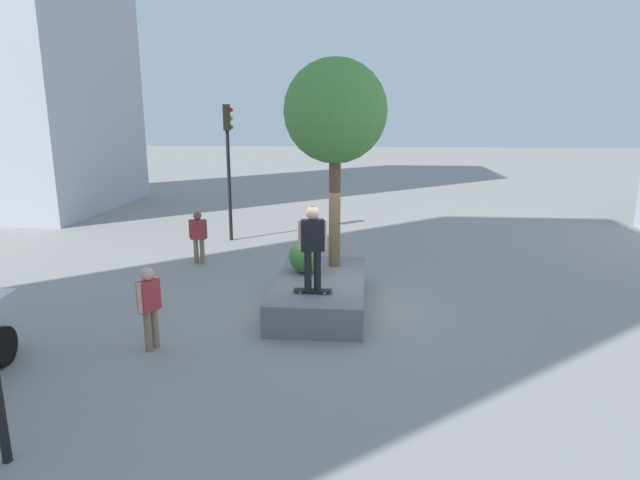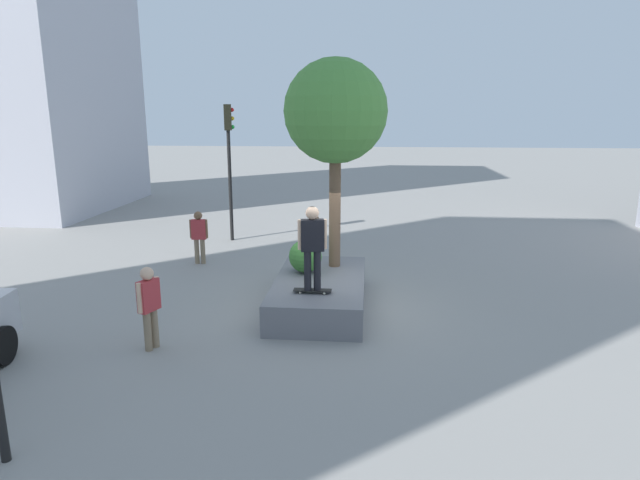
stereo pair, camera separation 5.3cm
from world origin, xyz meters
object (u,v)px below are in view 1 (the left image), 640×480
object	(u,v)px
planter_ledge	(320,292)
skateboard	(313,290)
plaza_tree	(335,113)
pedestrian_crossing	(315,239)
traffic_light_corner	(228,149)
skateboarder	(313,242)
bystander_watching	(198,234)
passerby_with_bag	(149,302)

from	to	relation	value
planter_ledge	skateboard	bearing A→B (deg)	176.45
plaza_tree	pedestrian_crossing	xyz separation A→B (m)	(1.85, 0.66, -3.44)
skateboard	traffic_light_corner	distance (m)	8.52
pedestrian_crossing	planter_ledge	bearing A→B (deg)	-172.13
skateboarder	bystander_watching	bearing A→B (deg)	41.49
skateboard	pedestrian_crossing	bearing A→B (deg)	4.90
traffic_light_corner	bystander_watching	xyz separation A→B (m)	(-3.04, 0.20, -2.25)
skateboarder	pedestrian_crossing	world-z (taller)	skateboarder
planter_ledge	passerby_with_bag	world-z (taller)	passerby_with_bag
planter_ledge	plaza_tree	bearing A→B (deg)	-13.96
plaza_tree	skateboard	size ratio (longest dim) A/B	6.16
plaza_tree	skateboard	xyz separation A→B (m)	(-2.09, 0.33, -3.63)
passerby_with_bag	pedestrian_crossing	bearing A→B (deg)	-24.94
passerby_with_bag	plaza_tree	bearing A→B (deg)	-41.46
skateboard	bystander_watching	size ratio (longest dim) A/B	0.51
skateboarder	passerby_with_bag	xyz separation A→B (m)	(-1.55, 2.89, -0.84)
traffic_light_corner	pedestrian_crossing	bearing A→B (deg)	-136.23
skateboard	pedestrian_crossing	distance (m)	3.95
plaza_tree	traffic_light_corner	xyz separation A→B (m)	(5.24, 3.92, -1.20)
plaza_tree	traffic_light_corner	world-z (taller)	plaza_tree
plaza_tree	pedestrian_crossing	size ratio (longest dim) A/B	3.13
bystander_watching	pedestrian_crossing	world-z (taller)	pedestrian_crossing
plaza_tree	traffic_light_corner	distance (m)	6.66
traffic_light_corner	bystander_watching	world-z (taller)	traffic_light_corner
skateboard	skateboarder	xyz separation A→B (m)	(0.00, 0.00, 1.04)
plaza_tree	bystander_watching	xyz separation A→B (m)	(2.20, 4.12, -3.45)
planter_ledge	passerby_with_bag	xyz separation A→B (m)	(-2.58, 2.95, 0.59)
plaza_tree	skateboarder	bearing A→B (deg)	171.10
skateboard	passerby_with_bag	xyz separation A→B (m)	(-1.55, 2.89, 0.20)
traffic_light_corner	skateboard	bearing A→B (deg)	-153.89
planter_ledge	skateboard	xyz separation A→B (m)	(-1.03, 0.06, 0.39)
skateboard	traffic_light_corner	size ratio (longest dim) A/B	0.17
passerby_with_bag	planter_ledge	bearing A→B (deg)	-48.85
planter_ledge	bystander_watching	xyz separation A→B (m)	(3.26, 3.86, 0.57)
skateboarder	skateboard	bearing A→B (deg)	-90.00
skateboarder	traffic_light_corner	size ratio (longest dim) A/B	0.38
skateboard	pedestrian_crossing	world-z (taller)	pedestrian_crossing
plaza_tree	skateboarder	distance (m)	3.34
skateboard	pedestrian_crossing	xyz separation A→B (m)	(3.93, 0.34, 0.19)
plaza_tree	passerby_with_bag	bearing A→B (deg)	138.54
skateboard	traffic_light_corner	bearing A→B (deg)	26.11
skateboarder	passerby_with_bag	distance (m)	3.38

